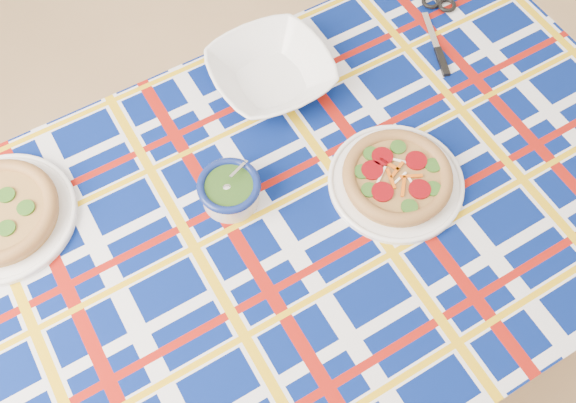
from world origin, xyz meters
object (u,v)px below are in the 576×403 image
object	(u,v)px
serving_bowl	(271,73)
main_focaccia_plate	(397,177)
dining_table	(314,227)
pesto_bowl	(230,190)

from	to	relation	value
serving_bowl	main_focaccia_plate	bearing A→B (deg)	-63.16
dining_table	pesto_bowl	bearing A→B (deg)	139.95
main_focaccia_plate	serving_bowl	size ratio (longest dim) A/B	1.09
dining_table	pesto_bowl	world-z (taller)	pesto_bowl
main_focaccia_plate	serving_bowl	xyz separation A→B (m)	(-0.17, 0.33, 0.00)
pesto_bowl	dining_table	bearing A→B (deg)	-27.13
main_focaccia_plate	pesto_bowl	size ratio (longest dim) A/B	2.26
main_focaccia_plate	dining_table	bearing A→B (deg)	-176.62
dining_table	pesto_bowl	xyz separation A→B (m)	(-0.15, 0.08, 0.11)
main_focaccia_plate	pesto_bowl	bearing A→B (deg)	168.35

